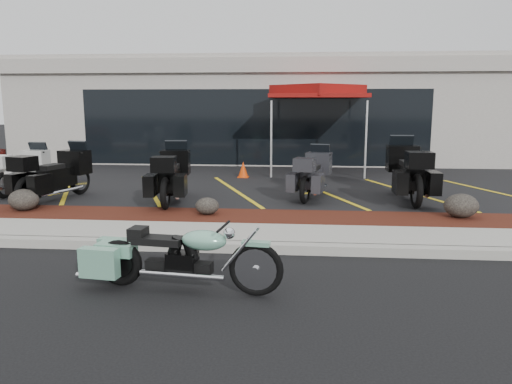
# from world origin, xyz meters

# --- Properties ---
(ground) EXTENTS (90.00, 90.00, 0.00)m
(ground) POSITION_xyz_m (0.00, 0.00, 0.00)
(ground) COLOR black
(ground) RESTS_ON ground
(curb) EXTENTS (24.00, 0.25, 0.15)m
(curb) POSITION_xyz_m (0.00, 0.90, 0.07)
(curb) COLOR gray
(curb) RESTS_ON ground
(sidewalk) EXTENTS (24.00, 1.20, 0.15)m
(sidewalk) POSITION_xyz_m (0.00, 1.60, 0.07)
(sidewalk) COLOR gray
(sidewalk) RESTS_ON ground
(mulch_bed) EXTENTS (24.00, 1.20, 0.16)m
(mulch_bed) POSITION_xyz_m (0.00, 2.80, 0.08)
(mulch_bed) COLOR black
(mulch_bed) RESTS_ON ground
(upper_lot) EXTENTS (26.00, 9.60, 0.15)m
(upper_lot) POSITION_xyz_m (0.00, 8.20, 0.07)
(upper_lot) COLOR black
(upper_lot) RESTS_ON ground
(dealership_building) EXTENTS (18.00, 8.16, 4.00)m
(dealership_building) POSITION_xyz_m (0.00, 14.47, 2.01)
(dealership_building) COLOR gray
(dealership_building) RESTS_ON ground
(boulder_left) EXTENTS (0.62, 0.52, 0.44)m
(boulder_left) POSITION_xyz_m (-4.04, 2.88, 0.38)
(boulder_left) COLOR black
(boulder_left) RESTS_ON mulch_bed
(boulder_mid) EXTENTS (0.47, 0.40, 0.34)m
(boulder_mid) POSITION_xyz_m (-0.21, 2.83, 0.33)
(boulder_mid) COLOR black
(boulder_mid) RESTS_ON mulch_bed
(boulder_right) EXTENTS (0.65, 0.54, 0.46)m
(boulder_right) POSITION_xyz_m (4.72, 2.98, 0.39)
(boulder_right) COLOR black
(boulder_right) RESTS_ON mulch_bed
(hero_cruiser) EXTENTS (2.62, 0.96, 0.90)m
(hero_cruiser) POSITION_xyz_m (1.09, -0.94, 0.45)
(hero_cruiser) COLOR #6FAD91
(hero_cruiser) RESTS_ON ground
(touring_white) EXTENTS (0.90, 2.10, 1.20)m
(touring_white) POSITION_xyz_m (-5.14, 5.60, 0.75)
(touring_white) COLOR silver
(touring_white) RESTS_ON upper_lot
(touring_black_front) EXTENTS (1.44, 2.39, 1.30)m
(touring_black_front) POSITION_xyz_m (-3.69, 4.77, 0.80)
(touring_black_front) COLOR black
(touring_black_front) RESTS_ON upper_lot
(touring_black_mid) EXTENTS (1.08, 2.35, 1.32)m
(touring_black_mid) POSITION_xyz_m (-1.31, 4.88, 0.81)
(touring_black_mid) COLOR black
(touring_black_mid) RESTS_ON upper_lot
(touring_grey) EXTENTS (1.28, 2.20, 1.20)m
(touring_grey) POSITION_xyz_m (2.11, 5.56, 0.75)
(touring_grey) COLOR #2A2B2F
(touring_grey) RESTS_ON upper_lot
(touring_black_rear) EXTENTS (0.94, 2.46, 1.43)m
(touring_black_rear) POSITION_xyz_m (4.06, 5.57, 0.87)
(touring_black_rear) COLOR black
(touring_black_rear) RESTS_ON upper_lot
(traffic_cone) EXTENTS (0.36, 0.36, 0.47)m
(traffic_cone) POSITION_xyz_m (-0.06, 7.91, 0.38)
(traffic_cone) COLOR #D63B07
(traffic_cone) RESTS_ON upper_lot
(popup_canopy) EXTENTS (3.05, 3.05, 2.74)m
(popup_canopy) POSITION_xyz_m (2.15, 9.33, 2.64)
(popup_canopy) COLOR silver
(popup_canopy) RESTS_ON upper_lot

